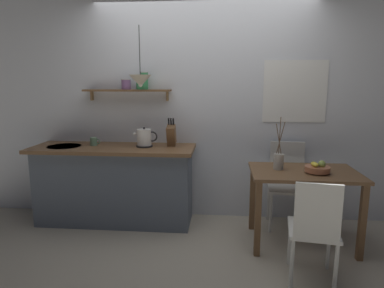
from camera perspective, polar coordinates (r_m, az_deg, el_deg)
ground_plane at (r=3.70m, az=1.24°, el=-15.39°), size 14.00×14.00×0.00m
back_wall at (r=3.98m, az=4.92°, el=6.66°), size 6.80×0.11×2.70m
kitchen_counter at (r=4.01m, az=-12.93°, el=-6.60°), size 1.83×0.63×0.90m
wall_shelf at (r=3.95m, az=-10.17°, el=9.48°), size 1.00×0.20×0.33m
dining_table at (r=3.51m, az=18.37°, el=-6.30°), size 1.03×0.69×0.76m
dining_chair_near at (r=2.89m, az=20.01°, el=-13.11°), size 0.44×0.48×0.88m
dining_chair_far at (r=3.97m, az=15.81°, el=-5.85°), size 0.46×0.43×0.94m
fruit_bowl at (r=3.43m, az=20.49°, el=-3.87°), size 0.23×0.23×0.12m
twig_vase at (r=3.46m, az=14.46°, el=-2.74°), size 0.10×0.10×0.52m
electric_kettle at (r=3.80m, az=-8.04°, el=1.00°), size 0.27×0.18×0.22m
knife_block at (r=3.80m, az=-3.53°, el=1.55°), size 0.09×0.18×0.32m
coffee_mug_by_sink at (r=4.00m, az=-16.29°, el=0.41°), size 0.12×0.08×0.09m
pendant_lamp at (r=3.64m, az=-8.74°, el=10.55°), size 0.24×0.24×0.63m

